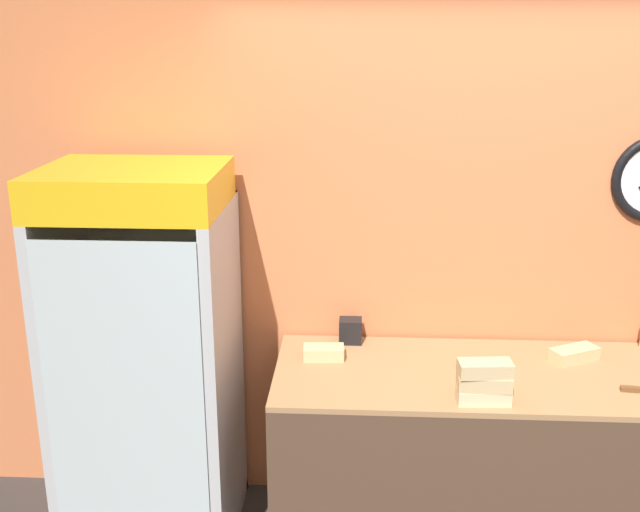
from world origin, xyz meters
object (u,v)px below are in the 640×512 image
at_px(sandwich_stack_top, 485,369).
at_px(sandwich_flat_right, 574,354).
at_px(napkin_dispenser, 350,331).
at_px(sandwich_stack_middle, 484,382).
at_px(sandwich_flat_left, 324,352).
at_px(sandwich_stack_bottom, 483,395).
at_px(beverage_cooler, 149,338).

distance_m(sandwich_stack_top, sandwich_flat_right, 0.66).
distance_m(sandwich_flat_right, napkin_dispenser, 1.06).
relative_size(sandwich_flat_right, napkin_dispenser, 2.05).
xyz_separation_m(sandwich_stack_middle, sandwich_flat_left, (-0.68, 0.39, -0.06)).
relative_size(sandwich_stack_bottom, sandwich_stack_middle, 1.01).
bearing_deg(sandwich_stack_bottom, sandwich_flat_left, 150.26).
distance_m(sandwich_stack_middle, sandwich_stack_top, 0.06).
distance_m(beverage_cooler, sandwich_stack_top, 1.53).
distance_m(sandwich_flat_left, napkin_dispenser, 0.23).
bearing_deg(beverage_cooler, sandwich_stack_top, -12.89).
height_order(sandwich_stack_bottom, sandwich_stack_middle, sandwich_stack_middle).
bearing_deg(sandwich_flat_left, napkin_dispenser, 58.00).
bearing_deg(sandwich_stack_bottom, beverage_cooler, 167.11).
bearing_deg(sandwich_stack_bottom, sandwich_stack_middle, 0.00).
height_order(sandwich_flat_right, napkin_dispenser, napkin_dispenser).
height_order(sandwich_flat_left, napkin_dispenser, napkin_dispenser).
relative_size(sandwich_stack_top, napkin_dispenser, 1.88).
height_order(sandwich_stack_middle, sandwich_flat_left, sandwich_stack_middle).
relative_size(sandwich_stack_bottom, napkin_dispenser, 1.85).
bearing_deg(beverage_cooler, sandwich_flat_left, 3.35).
relative_size(beverage_cooler, sandwich_stack_top, 8.03).
distance_m(sandwich_stack_bottom, sandwich_flat_left, 0.78).
height_order(beverage_cooler, sandwich_flat_right, beverage_cooler).
xyz_separation_m(sandwich_flat_left, napkin_dispenser, (0.12, 0.19, 0.03)).
xyz_separation_m(sandwich_stack_top, sandwich_flat_right, (0.49, 0.43, -0.12)).
distance_m(beverage_cooler, sandwich_flat_left, 0.82).
distance_m(sandwich_stack_middle, sandwich_flat_left, 0.79).
height_order(sandwich_stack_top, napkin_dispenser, sandwich_stack_top).
bearing_deg(sandwich_stack_top, sandwich_flat_left, 150.26).
relative_size(sandwich_stack_bottom, sandwich_flat_left, 1.15).
xyz_separation_m(sandwich_stack_bottom, napkin_dispenser, (-0.56, 0.58, 0.03)).
xyz_separation_m(sandwich_stack_middle, sandwich_flat_right, (0.49, 0.43, -0.06)).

